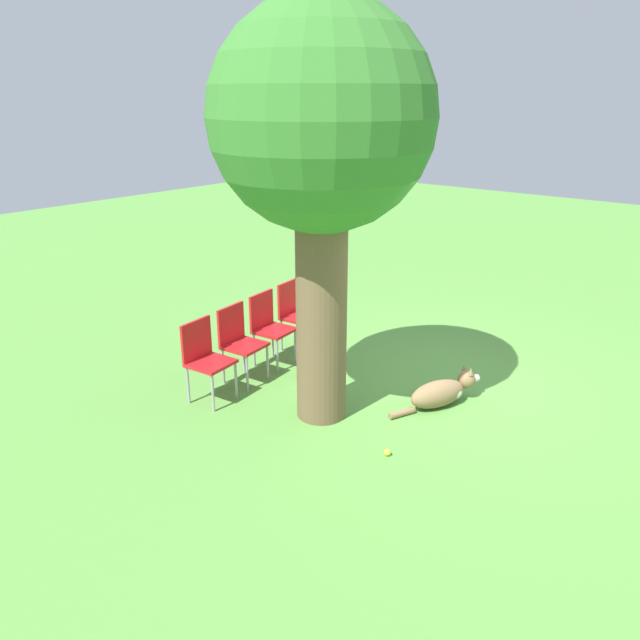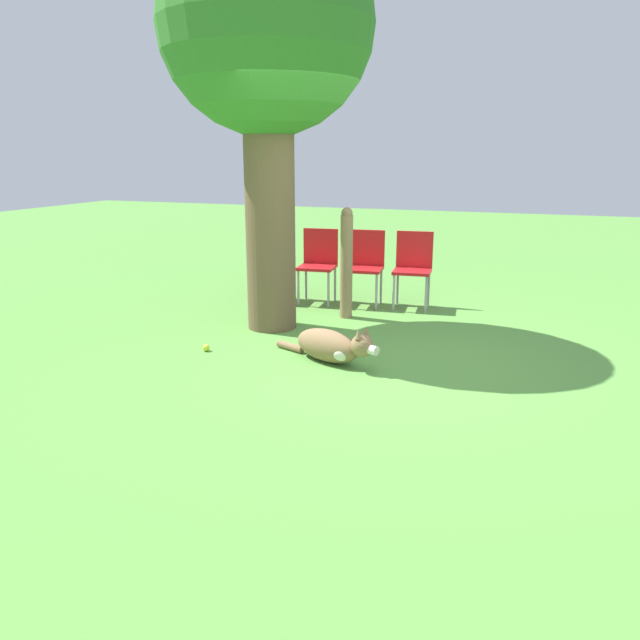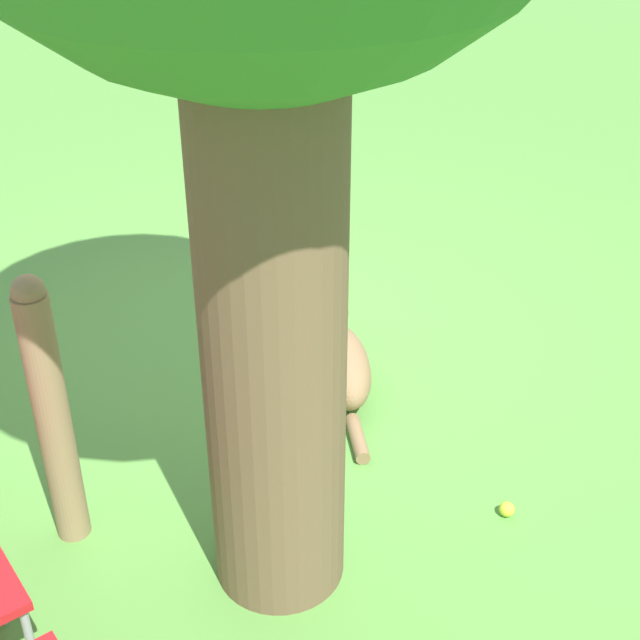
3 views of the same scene
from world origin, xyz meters
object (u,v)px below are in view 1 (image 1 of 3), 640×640
(dog, at_px, (442,392))
(red_chair_3, at_px, (205,355))
(fence_post, at_px, (310,329))
(red_chair_2, at_px, (239,338))
(red_chair_0, at_px, (295,310))
(red_chair_1, at_px, (269,324))
(tennis_ball, at_px, (387,452))
(oak_tree, at_px, (322,131))

(dog, height_order, red_chair_3, red_chair_3)
(fence_post, relative_size, red_chair_2, 1.37)
(red_chair_0, distance_m, red_chair_1, 0.59)
(red_chair_3, bearing_deg, tennis_ball, 1.30)
(red_chair_0, height_order, red_chair_1, same)
(oak_tree, height_order, dog, oak_tree)
(red_chair_2, xyz_separation_m, red_chair_3, (-0.07, 0.58, 0.00))
(tennis_ball, bearing_deg, red_chair_0, -31.01)
(red_chair_2, bearing_deg, dog, 17.29)
(red_chair_1, bearing_deg, red_chair_0, 90.85)
(fence_post, distance_m, tennis_ball, 1.96)
(red_chair_2, xyz_separation_m, tennis_ball, (-2.28, 0.29, -0.49))
(dog, xyz_separation_m, red_chair_1, (2.25, 0.36, 0.38))
(red_chair_0, bearing_deg, oak_tree, -46.60)
(oak_tree, height_order, fence_post, oak_tree)
(red_chair_1, relative_size, red_chair_3, 1.00)
(oak_tree, xyz_separation_m, red_chair_1, (1.36, -0.64, -2.37))
(dog, xyz_separation_m, red_chair_0, (2.32, -0.22, 0.38))
(red_chair_3, bearing_deg, oak_tree, 17.25)
(red_chair_0, relative_size, red_chair_3, 1.00)
(dog, xyz_separation_m, fence_post, (1.56, 0.38, 0.48))
(red_chair_2, distance_m, tennis_ball, 2.35)
(dog, relative_size, red_chair_1, 1.24)
(dog, distance_m, red_chair_2, 2.40)
(red_chair_3, height_order, tennis_ball, red_chair_3)
(red_chair_1, relative_size, tennis_ball, 13.35)
(oak_tree, distance_m, red_chair_3, 2.72)
(dog, bearing_deg, fence_post, 125.78)
(red_chair_2, bearing_deg, red_chair_0, 90.85)
(oak_tree, xyz_separation_m, red_chair_2, (1.29, -0.06, -2.37))
(red_chair_0, height_order, red_chair_2, same)
(red_chair_2, distance_m, red_chair_3, 0.59)
(red_chair_1, bearing_deg, fence_post, -7.72)
(oak_tree, distance_m, red_chair_0, 3.02)
(oak_tree, distance_m, red_chair_2, 2.70)
(fence_post, height_order, red_chair_2, fence_post)
(oak_tree, distance_m, red_chair_1, 2.80)
(red_chair_2, bearing_deg, red_chair_1, 90.85)
(dog, distance_m, red_chair_1, 2.31)
(oak_tree, relative_size, red_chair_2, 4.48)
(dog, bearing_deg, red_chair_0, 106.68)
(dog, bearing_deg, red_chair_2, 135.52)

